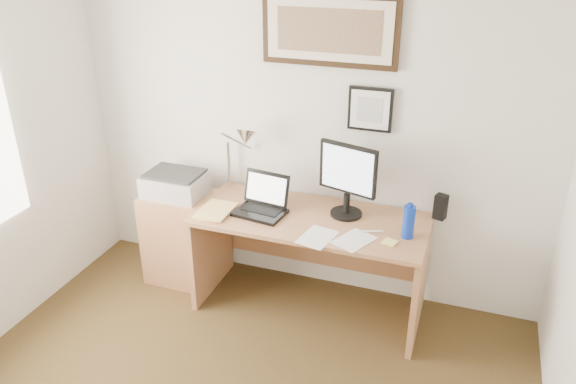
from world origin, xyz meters
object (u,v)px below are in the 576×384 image
at_px(side_cabinet, 181,237).
at_px(book, 202,208).
at_px(water_bottle, 409,222).
at_px(desk, 313,241).
at_px(laptop, 262,204).
at_px(lcd_monitor, 348,177).
at_px(printer, 175,183).

relative_size(side_cabinet, book, 2.44).
height_order(side_cabinet, water_bottle, water_bottle).
bearing_deg(side_cabinet, desk, 1.89).
distance_m(book, laptop, 0.43).
relative_size(side_cabinet, lcd_monitor, 1.40).
bearing_deg(laptop, book, -163.36).
xyz_separation_m(laptop, printer, (-0.73, 0.08, 0.01)).
height_order(book, desk, book).
bearing_deg(lcd_monitor, book, -165.29).
xyz_separation_m(water_bottle, lcd_monitor, (-0.45, 0.16, 0.18)).
xyz_separation_m(book, lcd_monitor, (0.98, 0.26, 0.28)).
xyz_separation_m(water_bottle, printer, (-1.74, 0.11, -0.04)).
xyz_separation_m(side_cabinet, desk, (1.07, 0.04, 0.15)).
distance_m(water_bottle, printer, 1.75).
bearing_deg(lcd_monitor, laptop, -166.72).
height_order(book, printer, printer).
height_order(water_bottle, laptop, laptop).
height_order(desk, lcd_monitor, lcd_monitor).
bearing_deg(lcd_monitor, desk, -173.95).
distance_m(laptop, lcd_monitor, 0.63).
distance_m(side_cabinet, printer, 0.45).
xyz_separation_m(book, laptop, (0.41, 0.12, 0.05)).
distance_m(desk, laptop, 0.47).
distance_m(book, printer, 0.38).
bearing_deg(lcd_monitor, water_bottle, -19.75).
distance_m(side_cabinet, desk, 1.08).
bearing_deg(laptop, lcd_monitor, 13.28).
bearing_deg(book, printer, 147.60).
bearing_deg(laptop, desk, 17.71).
bearing_deg(printer, lcd_monitor, 2.33).
xyz_separation_m(water_bottle, desk, (-0.67, 0.14, -0.35)).
height_order(desk, printer, printer).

